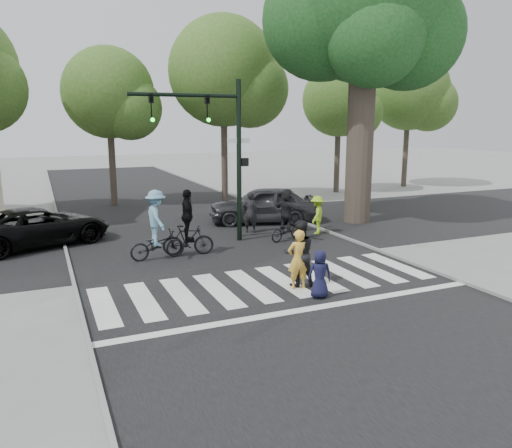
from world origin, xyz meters
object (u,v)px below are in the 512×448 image
Objects in this scene: car_grey at (263,205)px; cyclist_left at (157,230)px; cyclist_right at (287,218)px; pedestrian_woman at (298,259)px; cyclist_mid at (188,228)px; pedestrian_adult at (299,253)px; eucalyptus at (364,12)px; car_suv at (38,227)px; pedestrian_child at (320,274)px; traffic_signal at (217,138)px.

cyclist_left is at bearing -37.24° from car_grey.
pedestrian_woman is at bearing -113.86° from cyclist_right.
cyclist_mid is 4.08m from cyclist_right.
eucalyptus is at bearing -119.26° from pedestrian_adult.
cyclist_right is (2.28, 5.16, 0.08)m from pedestrian_woman.
eucalyptus is 2.52× the size of car_suv.
car_grey reaches higher than car_suv.
pedestrian_child is at bearing -109.35° from cyclist_right.
eucalyptus reaches higher than car_suv.
cyclist_left is at bearing -172.70° from cyclist_right.
car_suv is at bearing 135.13° from cyclist_left.
pedestrian_woman is 0.34× the size of car_grey.
pedestrian_child is 9.97m from car_grey.
eucalyptus is at bearing 25.34° from cyclist_right.
pedestrian_adult is 0.80× the size of cyclist_left.
pedestrian_child is at bearing 106.55° from pedestrian_woman.
eucalyptus reaches higher than cyclist_right.
pedestrian_adult is 0.36× the size of car_suv.
car_grey is (3.10, 2.80, -3.08)m from traffic_signal.
eucalyptus is (7.18, 1.47, 5.18)m from traffic_signal.
cyclist_right is at bearing -95.43° from pedestrian_child.
cyclist_left is (-9.82, -2.88, -8.08)m from eucalyptus.
car_grey is at bearing -102.31° from pedestrian_woman.
pedestrian_woman is 5.33m from cyclist_left.
cyclist_right is at bearing -130.88° from car_suv.
car_suv is at bearing 161.48° from cyclist_right.
cyclist_mid is (-1.93, 5.50, 0.29)m from pedestrian_child.
car_grey is at bearing 36.25° from cyclist_left.
eucalyptus is 13.63m from pedestrian_child.
cyclist_right is at bearing 6.71° from car_grey.
pedestrian_woman reaches higher than car_grey.
cyclist_right is (-4.69, -2.22, -8.18)m from eucalyptus.
pedestrian_adult reaches higher than car_grey.
traffic_signal is 3.97m from cyclist_right.
eucalyptus is 9.69m from cyclist_right.
traffic_signal is 7.54m from pedestrian_child.
cyclist_left is (-3.00, 4.30, 0.08)m from pedestrian_adult.
pedestrian_woman is at bearing -65.60° from pedestrian_child.
pedestrian_woman is 0.82× the size of cyclist_right.
car_suv is at bearing -45.34° from pedestrian_woman.
eucalyptus reaches higher than pedestrian_child.
traffic_signal is 5.19m from car_grey.
cyclist_mid is at bearing -63.02° from pedestrian_woman.
cyclist_left is 5.09m from car_suv.
cyclist_right is (4.05, 0.54, -0.03)m from cyclist_mid.
traffic_signal is at bearing -72.13° from pedestrian_adult.
cyclist_left is 5.17m from cyclist_right.
pedestrian_adult is 5.39m from cyclist_right.
pedestrian_child is 0.26× the size of car_grey.
car_suv is (-6.60, 7.88, -0.21)m from pedestrian_adult.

